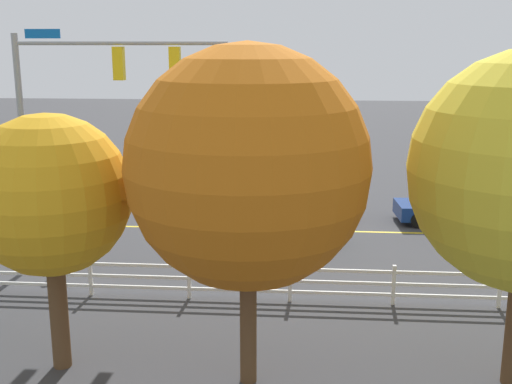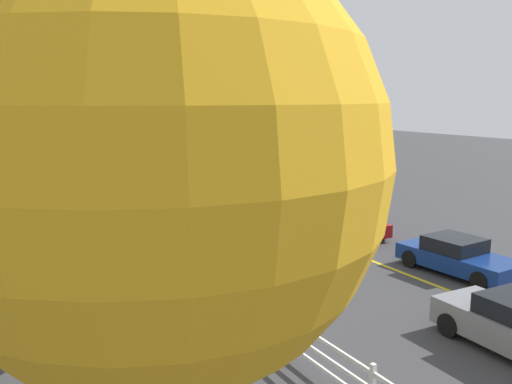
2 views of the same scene
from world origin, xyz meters
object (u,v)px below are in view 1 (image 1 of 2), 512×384
car_1 (449,207)px  pedestrian (68,239)px  tree_0 (248,168)px  tree_4 (50,196)px  car_3 (276,226)px  car_2 (295,204)px

car_1 → pedestrian: bearing=-158.1°
tree_0 → tree_4: size_ratio=1.25×
car_1 → pedestrian: (13.58, 6.41, 0.30)m
car_3 → tree_4: tree_4 is taller
car_2 → tree_0: 13.93m
car_2 → tree_4: (5.00, 12.99, 3.34)m
car_3 → tree_0: size_ratio=0.55×
car_2 → car_3: bearing=-98.0°
car_2 → tree_0: (0.73, 13.30, 4.07)m
car_3 → car_1: bearing=-154.3°
car_3 → pedestrian: 7.35m
car_2 → pedestrian: 9.77m
tree_4 → car_3: bearing=-114.8°
car_2 → pedestrian: bearing=-136.3°
pedestrian → car_2: bearing=-126.5°
car_3 → tree_0: bearing=89.2°
car_3 → pedestrian: (6.67, 3.08, 0.27)m
car_1 → pedestrian: size_ratio=2.62×
pedestrian → tree_4: 7.49m
car_1 → tree_4: 17.45m
car_2 → tree_4: 14.31m
tree_0 → tree_4: (4.27, -0.32, -0.74)m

